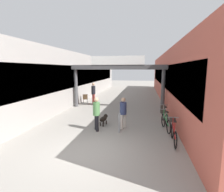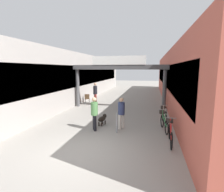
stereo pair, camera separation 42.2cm
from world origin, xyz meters
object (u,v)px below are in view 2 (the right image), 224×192
at_px(pedestrian_carrying_crate, 95,92).
at_px(bicycle_silver_third, 164,116).
at_px(pedestrian_companion, 121,111).
at_px(bicycle_green_second, 164,121).
at_px(bicycle_red_nearest, 170,133).
at_px(bollard_post_metal, 117,122).
at_px(cafe_chair_wood_nearer, 87,98).
at_px(dog_on_leash, 103,119).
at_px(pedestrian_with_dog, 94,112).

bearing_deg(pedestrian_carrying_crate, bicycle_silver_third, -39.10).
bearing_deg(pedestrian_companion, bicycle_silver_third, 32.25).
bearing_deg(bicycle_green_second, bicycle_red_nearest, -83.86).
xyz_separation_m(bollard_post_metal, cafe_chair_wood_nearer, (-3.80, 6.04, 0.05)).
bearing_deg(bicycle_silver_third, bicycle_green_second, -94.20).
bearing_deg(dog_on_leash, bicycle_red_nearest, -26.35).
distance_m(bicycle_green_second, bollard_post_metal, 2.35).
relative_size(pedestrian_companion, bicycle_green_second, 0.95).
distance_m(pedestrian_with_dog, bollard_post_metal, 1.23).
xyz_separation_m(pedestrian_carrying_crate, dog_on_leash, (2.18, -5.42, -0.72)).
xyz_separation_m(pedestrian_companion, cafe_chair_wood_nearer, (-3.90, 5.44, -0.36)).
bearing_deg(pedestrian_with_dog, bollard_post_metal, -3.11).
xyz_separation_m(pedestrian_companion, bicycle_red_nearest, (2.25, -1.27, -0.47)).
height_order(bicycle_green_second, bicycle_silver_third, same).
relative_size(dog_on_leash, bicycle_green_second, 0.46).
bearing_deg(bicycle_green_second, dog_on_leash, 177.50).
xyz_separation_m(bicycle_green_second, bicycle_silver_third, (0.08, 1.13, 0.00)).
height_order(dog_on_leash, cafe_chair_wood_nearer, cafe_chair_wood_nearer).
bearing_deg(dog_on_leash, bicycle_green_second, -2.50).
relative_size(pedestrian_companion, cafe_chair_wood_nearer, 1.79).
bearing_deg(dog_on_leash, pedestrian_companion, -19.31).
height_order(pedestrian_with_dog, cafe_chair_wood_nearer, pedestrian_with_dog).
relative_size(pedestrian_with_dog, bicycle_silver_third, 0.98).
xyz_separation_m(pedestrian_with_dog, cafe_chair_wood_nearer, (-2.66, 5.98, -0.40)).
height_order(bicycle_red_nearest, bicycle_silver_third, same).
xyz_separation_m(bicycle_green_second, bollard_post_metal, (-2.19, -0.84, 0.06)).
height_order(bollard_post_metal, cafe_chair_wood_nearer, bollard_post_metal).
xyz_separation_m(bicycle_silver_third, bollard_post_metal, (-2.27, -1.97, 0.06)).
bearing_deg(pedestrian_with_dog, bicycle_silver_third, 29.16).
bearing_deg(pedestrian_with_dog, pedestrian_companion, 23.29).
relative_size(dog_on_leash, bicycle_silver_third, 0.46).
distance_m(bicycle_red_nearest, bollard_post_metal, 2.45).
bearing_deg(bicycle_silver_third, bicycle_red_nearest, -88.25).
relative_size(bollard_post_metal, cafe_chair_wood_nearer, 1.09).
xyz_separation_m(pedestrian_companion, dog_on_leash, (-1.09, 0.38, -0.56)).
relative_size(bicycle_red_nearest, bollard_post_metal, 1.74).
relative_size(pedestrian_with_dog, bicycle_red_nearest, 0.98).
relative_size(bicycle_green_second, bollard_post_metal, 1.73).
distance_m(pedestrian_with_dog, bicycle_green_second, 3.46).
bearing_deg(bicycle_silver_third, pedestrian_with_dog, -150.84).
distance_m(bicycle_green_second, cafe_chair_wood_nearer, 7.93).
xyz_separation_m(pedestrian_with_dog, pedestrian_companion, (1.24, 0.53, -0.04)).
xyz_separation_m(bicycle_red_nearest, bicycle_silver_third, (-0.08, 2.64, 0.00)).
xyz_separation_m(pedestrian_with_dog, bicycle_red_nearest, (3.49, -0.74, -0.51)).
relative_size(pedestrian_carrying_crate, dog_on_leash, 2.37).
bearing_deg(pedestrian_carrying_crate, bicycle_green_second, -45.98).
bearing_deg(pedestrian_carrying_crate, dog_on_leash, -68.04).
height_order(pedestrian_companion, cafe_chair_wood_nearer, pedestrian_companion).
xyz_separation_m(pedestrian_carrying_crate, bicycle_red_nearest, (5.53, -7.07, -0.62)).
xyz_separation_m(pedestrian_companion, bicycle_silver_third, (2.17, 1.37, -0.47)).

